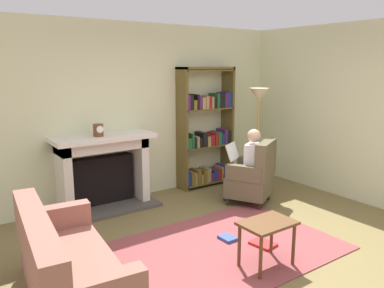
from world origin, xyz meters
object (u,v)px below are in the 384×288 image
object	(u,v)px
side_table	(267,229)
floor_lamp	(259,104)
mantel_clock	(98,130)
seated_reader	(247,163)
bookshelf	(206,131)
armchair_reading	(254,176)
fireplace	(103,170)
sofa_floral	(66,271)

from	to	relation	value
side_table	floor_lamp	distance (m)	2.84
side_table	floor_lamp	size ratio (longest dim) A/B	0.33
mantel_clock	seated_reader	xyz separation A→B (m)	(1.96, -0.90, -0.56)
floor_lamp	side_table	bearing A→B (deg)	-132.09
mantel_clock	side_table	xyz separation A→B (m)	(0.81, -2.45, -0.77)
bookshelf	armchair_reading	distance (m)	1.26
fireplace	mantel_clock	size ratio (longest dim) A/B	8.53
seated_reader	bookshelf	bearing A→B (deg)	-120.50
sofa_floral	bookshelf	bearing A→B (deg)	-50.68
mantel_clock	bookshelf	xyz separation A→B (m)	(1.98, 0.14, -0.22)
sofa_floral	mantel_clock	bearing A→B (deg)	-24.05
seated_reader	sofa_floral	bearing A→B (deg)	-10.96
sofa_floral	side_table	distance (m)	1.97
bookshelf	floor_lamp	world-z (taller)	bookshelf
armchair_reading	seated_reader	distance (m)	0.23
armchair_reading	fireplace	bearing A→B (deg)	-59.32
armchair_reading	floor_lamp	xyz separation A→B (m)	(0.57, 0.52, 1.01)
side_table	floor_lamp	xyz separation A→B (m)	(1.78, 1.97, 1.03)
seated_reader	sofa_floral	world-z (taller)	seated_reader
seated_reader	sofa_floral	xyz separation A→B (m)	(-3.04, -1.03, -0.30)
sofa_floral	side_table	size ratio (longest dim) A/B	3.14
bookshelf	side_table	world-z (taller)	bookshelf
side_table	fireplace	bearing A→B (deg)	105.97
bookshelf	armchair_reading	world-z (taller)	bookshelf
side_table	floor_lamp	bearing A→B (deg)	47.91
armchair_reading	side_table	world-z (taller)	armchair_reading
fireplace	bookshelf	world-z (taller)	bookshelf
sofa_floral	fireplace	bearing A→B (deg)	-24.57
fireplace	floor_lamp	size ratio (longest dim) A/B	0.86
mantel_clock	seated_reader	size ratio (longest dim) A/B	0.15
fireplace	seated_reader	bearing A→B (deg)	-28.14
mantel_clock	floor_lamp	distance (m)	2.65
fireplace	bookshelf	distance (m)	1.93
bookshelf	floor_lamp	xyz separation A→B (m)	(0.61, -0.62, 0.48)
armchair_reading	floor_lamp	world-z (taller)	floor_lamp
mantel_clock	floor_lamp	size ratio (longest dim) A/B	0.10
mantel_clock	seated_reader	bearing A→B (deg)	-24.75
sofa_floral	floor_lamp	distance (m)	4.10
fireplace	side_table	xyz separation A→B (m)	(0.73, -2.55, -0.17)
mantel_clock	armchair_reading	xyz separation A→B (m)	(2.02, -1.01, -0.76)
armchair_reading	bookshelf	bearing A→B (deg)	-117.51
fireplace	armchair_reading	bearing A→B (deg)	-29.75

